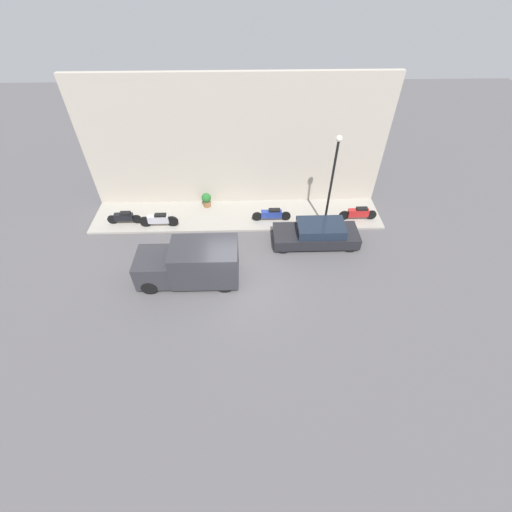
{
  "coord_description": "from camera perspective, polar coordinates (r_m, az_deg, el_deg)",
  "views": [
    {
      "loc": [
        -10.52,
        -0.62,
        11.98
      ],
      "look_at": [
        1.39,
        -0.96,
        0.6
      ],
      "focal_mm": 24.0,
      "sensor_mm": 36.0,
      "label": 1
    }
  ],
  "objects": [
    {
      "name": "sidewalk",
      "position": [
        19.88,
        -3.12,
        6.76
      ],
      "size": [
        2.82,
        16.3,
        0.12
      ],
      "color": "gray",
      "rests_on": "ground_plane"
    },
    {
      "name": "delivery_van",
      "position": [
        15.82,
        -11.0,
        -1.23
      ],
      "size": [
        1.9,
        4.61,
        1.98
      ],
      "color": "#2D2D33",
      "rests_on": "ground_plane"
    },
    {
      "name": "motorcycle_red",
      "position": [
        20.05,
        16.7,
        6.87
      ],
      "size": [
        0.3,
        2.11,
        0.78
      ],
      "color": "#B21E1E",
      "rests_on": "sidewalk"
    },
    {
      "name": "motorcycle_blue",
      "position": [
        19.19,
        2.65,
        6.97
      ],
      "size": [
        0.3,
        2.15,
        0.74
      ],
      "color": "navy",
      "rests_on": "sidewalk"
    },
    {
      "name": "streetlamp",
      "position": [
        17.67,
        12.69,
        13.17
      ],
      "size": [
        0.3,
        0.3,
        5.16
      ],
      "color": "black",
      "rests_on": "sidewalk"
    },
    {
      "name": "parked_car",
      "position": [
        18.0,
        10.12,
        3.66
      ],
      "size": [
        1.69,
        4.37,
        1.23
      ],
      "color": "black",
      "rests_on": "ground_plane"
    },
    {
      "name": "motorcycle_black",
      "position": [
        20.29,
        -21.12,
        6.03
      ],
      "size": [
        0.3,
        1.87,
        0.75
      ],
      "color": "black",
      "rests_on": "sidewalk"
    },
    {
      "name": "scooter_silver",
      "position": [
        19.45,
        -15.9,
        5.86
      ],
      "size": [
        0.3,
        2.11,
        0.81
      ],
      "color": "#B7B7BF",
      "rests_on": "sidewalk"
    },
    {
      "name": "ground_plane",
      "position": [
        15.96,
        -3.33,
        -5.08
      ],
      "size": [
        60.0,
        60.0,
        0.0
      ],
      "primitive_type": "plane",
      "color": "#514F51"
    },
    {
      "name": "potted_plant",
      "position": [
        20.43,
        -8.24,
        9.31
      ],
      "size": [
        0.55,
        0.55,
        0.86
      ],
      "color": "brown",
      "rests_on": "sidewalk"
    },
    {
      "name": "building_facade",
      "position": [
        19.37,
        -3.49,
        18.03
      ],
      "size": [
        0.3,
        16.3,
        7.24
      ],
      "color": "#B2A899",
      "rests_on": "ground_plane"
    }
  ]
}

